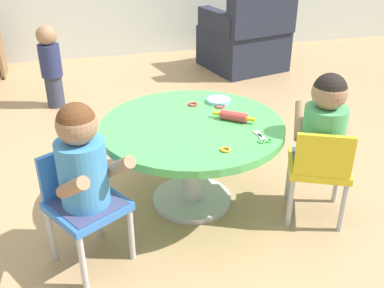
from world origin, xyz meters
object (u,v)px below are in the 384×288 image
at_px(seated_child_left, 82,161).
at_px(child_chair_right, 319,167).
at_px(seated_child_right, 325,124).
at_px(craft_scissors, 263,139).
at_px(craft_table, 192,141).
at_px(armchair_dark, 246,39).
at_px(toddler_standing, 51,64).
at_px(child_chair_left, 83,202).
at_px(rolling_pin, 234,116).

height_order(seated_child_left, child_chair_right, seated_child_left).
xyz_separation_m(seated_child_left, seated_child_right, (1.17, 0.07, 0.00)).
bearing_deg(seated_child_right, craft_scissors, 178.42).
height_order(child_chair_right, seated_child_right, seated_child_right).
bearing_deg(craft_table, child_chair_right, -27.58).
bearing_deg(armchair_dark, craft_table, -117.71).
height_order(armchair_dark, toddler_standing, armchair_dark).
relative_size(armchair_dark, craft_scissors, 6.40).
xyz_separation_m(child_chair_left, child_chair_right, (1.17, -0.00, 0.00)).
height_order(craft_table, toddler_standing, toddler_standing).
bearing_deg(rolling_pin, child_chair_right, -37.67).
relative_size(child_chair_right, seated_child_right, 1.05).
height_order(seated_child_right, armchair_dark, armchair_dark).
relative_size(child_chair_left, child_chair_right, 1.00).
height_order(child_chair_right, rolling_pin, child_chair_right).
bearing_deg(craft_scissors, armchair_dark, 70.64).
xyz_separation_m(child_chair_left, craft_scissors, (0.87, 0.04, 0.18)).
relative_size(child_chair_left, rolling_pin, 2.76).
distance_m(craft_table, armchair_dark, 2.43).
relative_size(child_chair_left, seated_child_left, 1.05).
height_order(craft_table, seated_child_left, seated_child_left).
height_order(seated_child_left, seated_child_right, same).
relative_size(craft_table, craft_scissors, 7.07).
bearing_deg(armchair_dark, craft_scissors, -109.36).
height_order(child_chair_right, craft_scissors, child_chair_right).
bearing_deg(craft_table, child_chair_left, -152.54).
bearing_deg(craft_table, armchair_dark, 62.29).
bearing_deg(seated_child_right, armchair_dark, 77.69).
bearing_deg(child_chair_right, craft_scissors, 171.51).
height_order(child_chair_left, seated_child_left, seated_child_left).
xyz_separation_m(child_chair_right, seated_child_right, (0.02, 0.04, 0.23)).
height_order(craft_table, craft_scissors, craft_scissors).
distance_m(craft_table, craft_scissors, 0.40).
xyz_separation_m(craft_table, child_chair_left, (-0.58, -0.30, -0.07)).
distance_m(seated_child_right, craft_scissors, 0.32).
relative_size(seated_child_left, toddler_standing, 0.76).
height_order(child_chair_left, rolling_pin, child_chair_left).
xyz_separation_m(child_chair_right, armchair_dark, (0.54, 2.45, 0.00)).
bearing_deg(craft_scissors, rolling_pin, 104.97).
relative_size(seated_child_right, toddler_standing, 0.76).
bearing_deg(craft_scissors, craft_table, 137.33).
height_order(seated_child_right, toddler_standing, seated_child_right).
bearing_deg(armchair_dark, seated_child_left, -124.24).
bearing_deg(child_chair_right, child_chair_left, 179.94).
bearing_deg(seated_child_right, toddler_standing, 125.41).
bearing_deg(craft_scissors, child_chair_right, -8.49).
relative_size(craft_table, seated_child_left, 1.88).
xyz_separation_m(armchair_dark, craft_scissors, (-0.85, -2.41, 0.18)).
bearing_deg(child_chair_right, seated_child_left, -178.35).
distance_m(seated_child_left, seated_child_right, 1.17).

